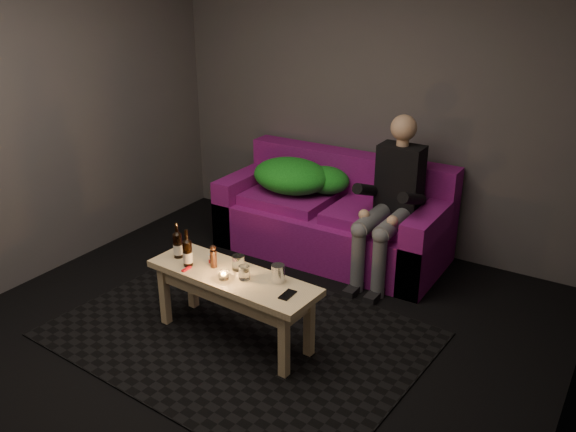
% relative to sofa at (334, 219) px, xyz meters
% --- Properties ---
extents(floor, '(4.50, 4.50, 0.00)m').
position_rel_sofa_xyz_m(floor, '(0.14, -1.82, -0.31)').
color(floor, black).
rests_on(floor, ground).
extents(room, '(4.50, 4.50, 4.50)m').
position_rel_sofa_xyz_m(room, '(0.14, -1.35, 1.33)').
color(room, silver).
rests_on(room, ground).
extents(rug, '(2.57, 1.95, 0.01)m').
position_rel_sofa_xyz_m(rug, '(0.08, -1.55, -0.30)').
color(rug, black).
rests_on(rug, floor).
extents(sofa, '(1.98, 0.89, 0.85)m').
position_rel_sofa_xyz_m(sofa, '(0.00, 0.00, 0.00)').
color(sofa, '#770F66').
rests_on(sofa, floor).
extents(green_blanket, '(0.87, 0.59, 0.30)m').
position_rel_sofa_xyz_m(green_blanket, '(-0.38, -0.01, 0.33)').
color(green_blanket, '#157818').
rests_on(green_blanket, sofa).
extents(person, '(0.36, 0.82, 1.32)m').
position_rel_sofa_xyz_m(person, '(0.59, -0.16, 0.38)').
color(person, black).
rests_on(person, sofa).
extents(coffee_table, '(1.25, 0.47, 0.50)m').
position_rel_sofa_xyz_m(coffee_table, '(0.08, -1.60, 0.10)').
color(coffee_table, '#D9B77F').
rests_on(coffee_table, rug).
extents(beer_bottle_a, '(0.07, 0.07, 0.26)m').
position_rel_sofa_xyz_m(beer_bottle_a, '(-0.40, -1.60, 0.29)').
color(beer_bottle_a, black).
rests_on(beer_bottle_a, coffee_table).
extents(beer_bottle_b, '(0.07, 0.07, 0.26)m').
position_rel_sofa_xyz_m(beer_bottle_b, '(-0.26, -1.66, 0.29)').
color(beer_bottle_b, black).
rests_on(beer_bottle_b, coffee_table).
extents(salt_shaker, '(0.04, 0.04, 0.08)m').
position_rel_sofa_xyz_m(salt_shaker, '(-0.13, -1.56, 0.23)').
color(salt_shaker, silver).
rests_on(salt_shaker, coffee_table).
extents(pepper_mill, '(0.05, 0.05, 0.12)m').
position_rel_sofa_xyz_m(pepper_mill, '(-0.09, -1.59, 0.26)').
color(pepper_mill, black).
rests_on(pepper_mill, coffee_table).
extents(tumbler_back, '(0.09, 0.09, 0.10)m').
position_rel_sofa_xyz_m(tumbler_back, '(0.07, -1.52, 0.24)').
color(tumbler_back, white).
rests_on(tumbler_back, coffee_table).
extents(tealight, '(0.07, 0.07, 0.05)m').
position_rel_sofa_xyz_m(tealight, '(0.07, -1.69, 0.22)').
color(tealight, white).
rests_on(tealight, coffee_table).
extents(tumbler_front, '(0.08, 0.08, 0.09)m').
position_rel_sofa_xyz_m(tumbler_front, '(0.18, -1.61, 0.24)').
color(tumbler_front, white).
rests_on(tumbler_front, coffee_table).
extents(steel_cup, '(0.11, 0.11, 0.12)m').
position_rel_sofa_xyz_m(steel_cup, '(0.39, -1.53, 0.25)').
color(steel_cup, silver).
rests_on(steel_cup, coffee_table).
extents(smartphone, '(0.07, 0.13, 0.01)m').
position_rel_sofa_xyz_m(smartphone, '(0.54, -1.65, 0.20)').
color(smartphone, black).
rests_on(smartphone, coffee_table).
extents(red_lighter, '(0.02, 0.08, 0.01)m').
position_rel_sofa_xyz_m(red_lighter, '(-0.22, -1.72, 0.20)').
color(red_lighter, red).
rests_on(red_lighter, coffee_table).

